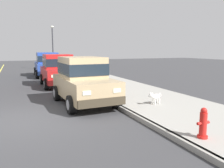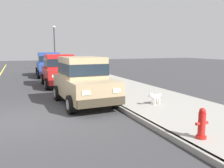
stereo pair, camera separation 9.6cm
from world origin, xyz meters
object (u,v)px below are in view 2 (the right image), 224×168
at_px(dog_white, 155,97).
at_px(car_blue_sedan, 49,64).
at_px(car_tan_hatchback, 83,80).
at_px(fire_hydrant, 202,124).
at_px(car_red_hatchback, 59,70).
at_px(street_lamp, 54,42).

bearing_deg(dog_white, car_blue_sedan, 100.53).
bearing_deg(dog_white, car_tan_hatchback, 143.29).
xyz_separation_m(dog_white, fire_hydrant, (-0.85, -3.28, 0.05)).
height_order(car_blue_sedan, fire_hydrant, car_blue_sedan).
bearing_deg(car_red_hatchback, car_blue_sedan, 88.90).
xyz_separation_m(car_tan_hatchback, car_blue_sedan, (0.00, 10.55, 0.01)).
bearing_deg(dog_white, car_red_hatchback, 109.44).
height_order(car_tan_hatchback, dog_white, car_tan_hatchback).
bearing_deg(car_tan_hatchback, car_red_hatchback, 91.18).
height_order(car_tan_hatchback, street_lamp, street_lamp).
xyz_separation_m(dog_white, street_lamp, (-0.95, 17.66, 2.48)).
bearing_deg(dog_white, street_lamp, 93.08).
distance_m(car_blue_sedan, street_lamp, 5.90).
bearing_deg(fire_hydrant, street_lamp, 90.27).
bearing_deg(car_red_hatchback, dog_white, -70.56).
xyz_separation_m(car_tan_hatchback, fire_hydrant, (1.43, -4.97, -0.50)).
distance_m(car_blue_sedan, dog_white, 12.47).
distance_m(car_tan_hatchback, street_lamp, 16.13).
height_order(fire_hydrant, street_lamp, street_lamp).
distance_m(car_blue_sedan, fire_hydrant, 15.59).
bearing_deg(car_blue_sedan, car_red_hatchback, -91.10).
xyz_separation_m(car_tan_hatchback, car_red_hatchback, (-0.10, 5.05, 0.00)).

